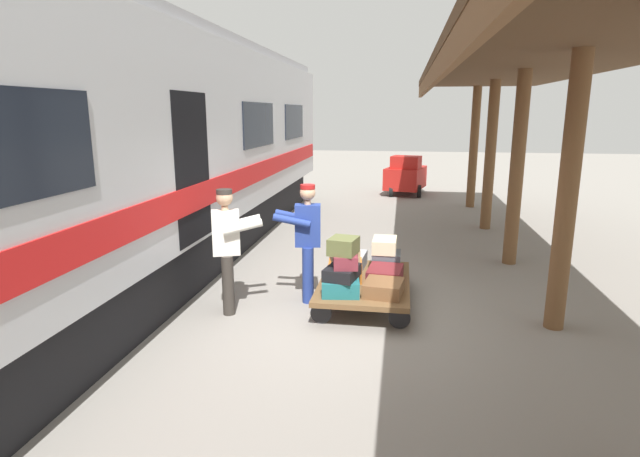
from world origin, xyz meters
name	(u,v)px	position (x,y,z in m)	size (l,w,h in m)	color
ground_plane	(355,315)	(0.00, 0.00, 0.00)	(60.00, 60.00, 0.00)	gray
platform_canopy	(577,62)	(-2.49, 0.00, 3.25)	(3.20, 18.04, 3.56)	brown
train_car	(90,159)	(3.71, 0.00, 2.06)	(3.02, 18.68, 4.00)	#B7BABF
luggage_cart	(365,283)	(-0.10, -0.46, 0.30)	(1.29, 2.01, 0.35)	brown
suitcase_maroon_trunk	(385,274)	(-0.38, -0.46, 0.45)	(0.46, 0.59, 0.20)	maroon
suitcase_teal_softside	(340,285)	(0.19, 0.10, 0.45)	(0.48, 0.59, 0.21)	#1E666B
suitcase_slate_roller	(386,261)	(-0.38, -1.01, 0.49)	(0.42, 0.45, 0.28)	#4C515B
suitcase_gray_aluminum	(349,261)	(0.19, -1.01, 0.46)	(0.47, 0.64, 0.22)	#9EA0A5
suitcase_brown_leather	(383,288)	(-0.38, 0.10, 0.44)	(0.48, 0.52, 0.18)	brown
suitcase_orange_carryall	(345,270)	(0.19, -0.46, 0.48)	(0.47, 0.47, 0.27)	#CC6B23
suitcase_cream_canvas	(385,245)	(-0.34, -1.03, 0.73)	(0.35, 0.53, 0.20)	beige
suitcase_tan_vintage	(344,254)	(0.20, -0.42, 0.73)	(0.38, 0.47, 0.23)	tan
suitcase_black_hardshell	(342,272)	(0.17, 0.12, 0.63)	(0.39, 0.52, 0.16)	black
suitcase_burgundy_valise	(345,260)	(0.13, 0.09, 0.80)	(0.31, 0.47, 0.17)	maroon
suitcase_olive_duffel	(343,246)	(0.15, 0.11, 0.99)	(0.34, 0.39, 0.21)	brown
porter_in_overalls	(306,239)	(0.75, -0.45, 0.93)	(0.71, 0.50, 1.70)	navy
porter_by_door	(228,247)	(1.71, 0.15, 0.93)	(0.73, 0.58, 1.70)	#332D28
baggage_tug	(405,176)	(-0.68, -10.61, 0.63)	(1.45, 1.90, 1.30)	#B21E19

